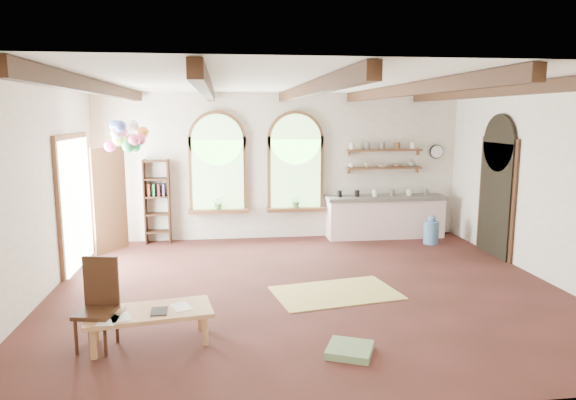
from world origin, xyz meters
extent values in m
plane|color=#502321|center=(0.00, 0.00, 0.00)|extent=(8.00, 8.00, 0.00)
cube|color=brown|center=(-1.40, 3.44, 1.45)|extent=(1.24, 0.08, 1.64)
cylinder|color=brown|center=(-1.40, 3.44, 2.20)|extent=(1.24, 0.08, 1.24)
cube|color=#7DB36B|center=(-1.40, 3.40, 1.45)|extent=(1.10, 0.04, 1.50)
cube|color=brown|center=(-1.40, 3.35, 0.66)|extent=(1.30, 0.28, 0.08)
cube|color=brown|center=(0.30, 3.44, 1.45)|extent=(1.24, 0.08, 1.64)
cylinder|color=brown|center=(0.30, 3.44, 2.20)|extent=(1.24, 0.08, 1.24)
cube|color=#7DB36B|center=(0.30, 3.40, 1.45)|extent=(1.10, 0.04, 1.50)
cube|color=brown|center=(0.30, 3.35, 0.66)|extent=(1.30, 0.28, 0.08)
cube|color=brown|center=(-3.95, 1.80, 1.15)|extent=(0.10, 1.90, 2.50)
cube|color=black|center=(3.95, 1.50, 1.10)|extent=(0.10, 1.30, 2.40)
cube|color=#FFD9D8|center=(2.30, 3.20, 0.43)|extent=(2.60, 0.55, 0.86)
cube|color=slate|center=(2.30, 3.20, 0.90)|extent=(2.68, 0.62, 0.08)
cube|color=brown|center=(2.30, 3.38, 1.55)|extent=(1.70, 0.24, 0.04)
cube|color=brown|center=(2.30, 3.38, 1.95)|extent=(1.70, 0.24, 0.04)
cylinder|color=black|center=(3.55, 3.45, 1.90)|extent=(0.32, 0.04, 0.32)
cube|color=#3C1E13|center=(-2.95, 3.32, 0.90)|extent=(0.03, 0.32, 1.80)
cube|color=#3C1E13|center=(-2.45, 3.32, 0.90)|extent=(0.03, 0.32, 1.80)
cube|color=#B67A53|center=(-2.20, -1.72, 0.39)|extent=(1.55, 0.90, 0.05)
cube|color=#B67A53|center=(-2.78, -2.06, 0.18)|extent=(0.07, 0.07, 0.37)
cube|color=#B67A53|center=(-1.54, -1.86, 0.18)|extent=(0.07, 0.07, 0.37)
cube|color=#B67A53|center=(-2.86, -1.59, 0.18)|extent=(0.07, 0.07, 0.37)
cube|color=#B67A53|center=(-1.62, -1.39, 0.18)|extent=(0.07, 0.07, 0.37)
cube|color=#3C1E13|center=(-2.80, -1.80, 0.44)|extent=(0.50, 0.50, 0.05)
cube|color=#3C1E13|center=(-2.76, -1.61, 0.76)|extent=(0.42, 0.12, 0.63)
cube|color=#D2BC69|center=(0.40, -0.29, 0.01)|extent=(2.05, 1.47, 0.02)
cube|color=#6F8E62|center=(0.12, -2.30, 0.04)|extent=(0.66, 0.66, 0.09)
cylinder|color=#5483B4|center=(3.10, 2.50, 0.24)|extent=(0.32, 0.32, 0.48)
sphere|color=#5483B4|center=(3.10, 2.50, 0.54)|extent=(0.17, 0.17, 0.17)
cylinder|color=#5483B4|center=(3.30, 3.20, 0.21)|extent=(0.28, 0.28, 0.42)
sphere|color=#5483B4|center=(3.30, 3.20, 0.47)|extent=(0.15, 0.15, 0.15)
cylinder|color=white|center=(-3.00, 1.88, 2.78)|extent=(0.01, 0.01, 0.85)
sphere|color=green|center=(-2.85, 1.82, 2.17)|extent=(0.21, 0.21, 0.21)
sphere|color=#FF5496|center=(-2.77, 1.89, 2.29)|extent=(0.21, 0.21, 0.21)
sphere|color=orange|center=(-2.73, 2.02, 2.41)|extent=(0.21, 0.21, 0.21)
sphere|color=white|center=(-2.90, 2.01, 2.53)|extent=(0.21, 0.21, 0.21)
sphere|color=orange|center=(-2.96, 2.11, 2.17)|extent=(0.21, 0.21, 0.21)
sphere|color=#5EB94F|center=(-3.08, 2.18, 2.29)|extent=(0.21, 0.21, 0.21)
sphere|color=#CE6193|center=(-3.10, 2.01, 2.41)|extent=(0.21, 0.21, 0.21)
sphere|color=#347DE0|center=(-3.21, 1.98, 2.53)|extent=(0.21, 0.21, 0.21)
sphere|color=#FC3895|center=(-3.30, 1.88, 2.17)|extent=(0.21, 0.21, 0.21)
sphere|color=#B4DD4E|center=(-3.14, 1.81, 2.29)|extent=(0.21, 0.21, 0.21)
sphere|color=#D99FB3|center=(-3.14, 1.70, 2.41)|extent=(0.21, 0.21, 0.21)
sphere|color=#4551A2|center=(-3.06, 1.59, 2.53)|extent=(0.21, 0.21, 0.21)
sphere|color=green|center=(-2.96, 1.73, 2.17)|extent=(0.21, 0.21, 0.21)
sphere|color=#FF5496|center=(-2.85, 1.71, 2.29)|extent=(0.21, 0.21, 0.21)
imported|color=olive|center=(-2.65, -1.71, 0.43)|extent=(0.16, 0.23, 0.02)
cube|color=black|center=(-2.08, -1.79, 0.42)|extent=(0.20, 0.28, 0.01)
imported|color=#598C4C|center=(-1.40, 3.32, 0.85)|extent=(0.27, 0.23, 0.30)
imported|color=#598C4C|center=(0.30, 3.32, 0.85)|extent=(0.27, 0.23, 0.30)
imported|color=white|center=(1.55, 3.38, 1.62)|extent=(0.12, 0.10, 0.10)
imported|color=beige|center=(1.90, 3.38, 1.62)|extent=(0.10, 0.10, 0.09)
imported|color=beige|center=(2.25, 3.38, 1.60)|extent=(0.22, 0.22, 0.05)
imported|color=#8C664C|center=(2.60, 3.38, 1.60)|extent=(0.20, 0.20, 0.06)
imported|color=slate|center=(2.95, 3.38, 1.67)|extent=(0.18, 0.18, 0.19)
camera|label=1|loc=(-1.29, -7.73, 2.72)|focal=32.00mm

